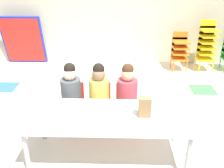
# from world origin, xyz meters

# --- Properties ---
(ground_plane) EXTENTS (6.07, 4.70, 0.02)m
(ground_plane) POSITION_xyz_m (0.00, -0.01, -0.01)
(ground_plane) COLOR silver
(back_wall) EXTENTS (6.07, 0.10, 2.42)m
(back_wall) POSITION_xyz_m (0.00, 2.35, 1.21)
(back_wall) COLOR beige
(back_wall) RESTS_ON ground_plane
(craft_table) EXTENTS (1.81, 0.70, 0.55)m
(craft_table) POSITION_xyz_m (0.17, -0.86, 0.51)
(craft_table) COLOR white
(craft_table) RESTS_ON ground_plane
(seated_child_near_camera) EXTENTS (0.32, 0.31, 0.92)m
(seated_child_near_camera) POSITION_xyz_m (-0.33, -0.28, 0.55)
(seated_child_near_camera) COLOR red
(seated_child_near_camera) RESTS_ON ground_plane
(seated_child_middle_seat) EXTENTS (0.33, 0.33, 0.92)m
(seated_child_middle_seat) POSITION_xyz_m (0.03, -0.28, 0.55)
(seated_child_middle_seat) COLOR red
(seated_child_middle_seat) RESTS_ON ground_plane
(seated_child_far_right) EXTENTS (0.34, 0.34, 0.92)m
(seated_child_far_right) POSITION_xyz_m (0.39, -0.28, 0.55)
(seated_child_far_right) COLOR red
(seated_child_far_right) RESTS_ON ground_plane
(kid_chair_orange_stack) EXTENTS (0.32, 0.30, 0.80)m
(kid_chair_orange_stack) POSITION_xyz_m (1.56, 1.88, 0.46)
(kid_chair_orange_stack) COLOR orange
(kid_chair_orange_stack) RESTS_ON ground_plane
(kid_chair_yellow_stack) EXTENTS (0.32, 0.30, 1.04)m
(kid_chair_yellow_stack) POSITION_xyz_m (2.09, 1.88, 0.58)
(kid_chair_yellow_stack) COLOR yellow
(kid_chair_yellow_stack) RESTS_ON ground_plane
(folded_activity_table) EXTENTS (0.90, 0.29, 1.09)m
(folded_activity_table) POSITION_xyz_m (-1.83, 2.15, 0.54)
(folded_activity_table) COLOR #1E33BF
(folded_activity_table) RESTS_ON ground_plane
(paper_bag_brown) EXTENTS (0.13, 0.09, 0.22)m
(paper_bag_brown) POSITION_xyz_m (0.56, -0.87, 0.66)
(paper_bag_brown) COLOR #9E754C
(paper_bag_brown) RESTS_ON craft_table
(paper_plate_near_edge) EXTENTS (0.18, 0.18, 0.01)m
(paper_plate_near_edge) POSITION_xyz_m (-0.10, -0.83, 0.56)
(paper_plate_near_edge) COLOR white
(paper_plate_near_edge) RESTS_ON craft_table
(donut_powdered_on_plate) EXTENTS (0.10, 0.10, 0.03)m
(donut_powdered_on_plate) POSITION_xyz_m (-0.10, -0.83, 0.58)
(donut_powdered_on_plate) COLOR white
(donut_powdered_on_plate) RESTS_ON craft_table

